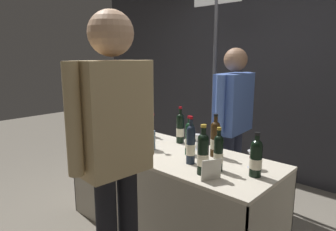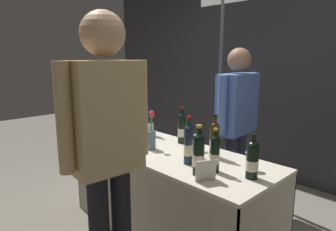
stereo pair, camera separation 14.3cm
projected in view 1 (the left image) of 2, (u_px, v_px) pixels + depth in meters
back_partition at (272, 51)px, 3.67m from camera, size 6.22×0.12×3.16m
tasting_table at (168, 176)px, 2.53m from camera, size 1.86×0.72×0.75m
featured_wine_bottle at (218, 152)px, 2.03m from camera, size 0.07×0.07×0.31m
display_bottle_0 at (191, 144)px, 2.16m from camera, size 0.07×0.07×0.35m
display_bottle_1 at (180, 128)px, 2.68m from camera, size 0.07×0.07×0.33m
display_bottle_2 at (215, 138)px, 2.32m from camera, size 0.08×0.08×0.34m
display_bottle_3 at (121, 119)px, 2.99m from camera, size 0.08×0.08×0.34m
display_bottle_4 at (189, 138)px, 2.36m from camera, size 0.07×0.07×0.32m
display_bottle_5 at (147, 122)px, 2.94m from camera, size 0.07×0.07×0.32m
display_bottle_6 at (256, 158)px, 1.93m from camera, size 0.08×0.08×0.30m
display_bottle_7 at (203, 153)px, 1.97m from camera, size 0.08×0.08×0.34m
wine_glass_near_vendor at (197, 139)px, 2.49m from camera, size 0.06×0.06×0.13m
wine_glass_mid at (252, 156)px, 2.09m from camera, size 0.07×0.07×0.13m
flower_vase at (150, 137)px, 2.50m from camera, size 0.09×0.09×0.33m
brochure_stand at (211, 170)px, 1.88m from camera, size 0.08×0.13×0.14m
vendor_presenter at (233, 115)px, 2.87m from camera, size 0.25×0.63×1.60m
taster_foreground_right at (115, 141)px, 1.66m from camera, size 0.24×0.55×1.76m
booth_signpost at (215, 63)px, 3.39m from camera, size 0.61×0.04×2.29m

